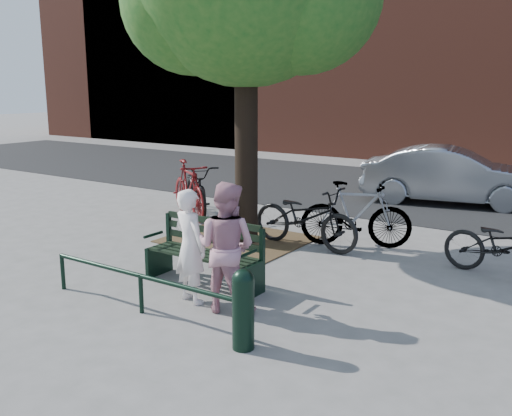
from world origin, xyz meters
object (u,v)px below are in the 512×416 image
Objects in this scene: person_right at (226,247)px; parked_car at (451,176)px; bollard at (243,306)px; litter_bin at (229,219)px; park_bench at (206,251)px; person_left at (190,246)px; bicycle_c at (305,217)px.

parked_car is (0.47, 8.12, -0.15)m from person_right.
bollard reaches higher than litter_bin.
person_right is 8.14m from parked_car.
park_bench is 2.19m from litter_bin.
person_right is at bearing 164.60° from parked_car.
parked_car is at bearing -101.10° from person_right.
litter_bin is (-1.30, 2.56, -0.32)m from person_left.
park_bench is at bearing 158.28° from parked_car.
person_right reaches higher than bollard.
bicycle_c is at bearing 156.49° from parked_car.
person_left reaches higher than park_bench.
litter_bin is at bearing 145.41° from parked_car.
bicycle_c is 5.23m from parked_car.
person_right is 1.83× the size of bollard.
bicycle_c reaches higher than park_bench.
parked_car is at bearing -8.47° from bicycle_c.
bollard is at bearing 164.75° from person_left.
bicycle_c is at bearing 109.88° from bollard.
bollard is 4.22m from litter_bin.
person_left is 0.73× the size of bicycle_c.
park_bench is 1.96× the size of bollard.
bollard is 1.06× the size of litter_bin.
person_right is 3.07m from bicycle_c.
park_bench is 7.63m from parked_car.
parked_car is at bearing 67.49° from litter_bin.
person_left is 0.37× the size of parked_car.
bicycle_c is at bearing -87.12° from person_right.
bicycle_c is 0.50× the size of parked_car.
person_left is 0.91× the size of person_right.
park_bench is 0.74m from person_left.
parked_car is at bearing 80.36° from park_bench.
person_left is 2.89m from litter_bin.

